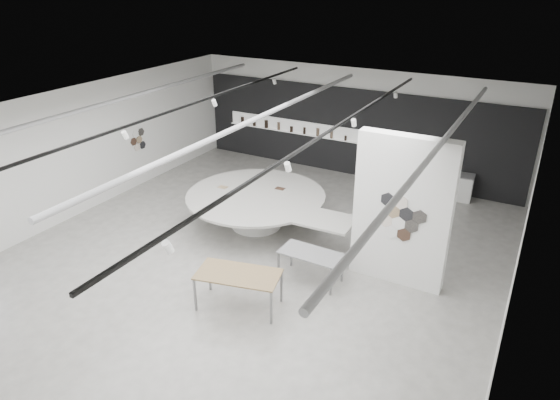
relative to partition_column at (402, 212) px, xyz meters
The scene contains 7 objects.
room 3.74m from the partition_column, 164.48° to the right, with size 12.02×14.02×3.82m.
back_wall_display 6.94m from the partition_column, 121.12° to the left, with size 11.80×0.27×3.10m.
partition_column is the anchor object (origin of this frame).
display_island 4.48m from the partition_column, behind, with size 5.16×4.09×1.01m.
sample_table_wood 3.94m from the partition_column, 135.02° to the right, with size 1.96×1.29×0.84m.
sample_table_stone 2.32m from the partition_column, 150.28° to the right, with size 1.47×0.76×0.75m.
kitchen_counter 5.69m from the partition_column, 89.08° to the left, with size 1.52×0.66×1.17m.
Camera 1 is at (5.96, -9.20, 6.77)m, focal length 32.00 mm.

